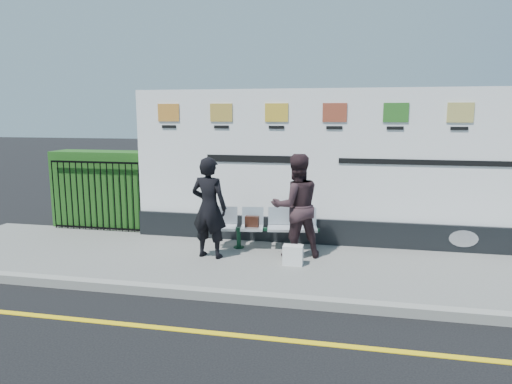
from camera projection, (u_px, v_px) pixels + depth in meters
ground at (275, 339)px, 5.42m from camera, size 80.00×80.00×0.00m
pavement at (298, 266)px, 7.83m from camera, size 14.00×3.00×0.12m
kerb at (286, 301)px, 6.38m from camera, size 14.00×0.18×0.14m
yellow_line at (275, 339)px, 5.42m from camera, size 14.00×0.10×0.01m
billboard at (333, 178)px, 8.80m from camera, size 8.00×0.30×3.00m
hedge at (106, 189)px, 10.32m from camera, size 2.35×0.70×1.70m
railing at (96, 196)px, 9.90m from camera, size 2.05×0.06×1.54m
bench at (265, 237)px, 8.66m from camera, size 2.00×0.79×0.42m
woman_left at (209, 208)px, 8.02m from camera, size 0.71×0.52×1.80m
woman_right at (296, 206)px, 8.03m from camera, size 1.11×1.01×1.85m
handbag_brown at (252, 221)px, 8.62m from camera, size 0.26×0.11×0.20m
carrier_bag_white at (293, 255)px, 7.71m from camera, size 0.34×0.20×0.34m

